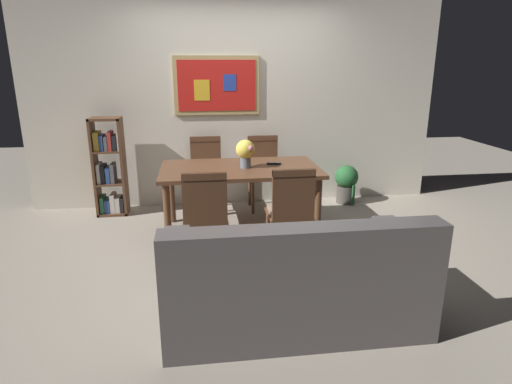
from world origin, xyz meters
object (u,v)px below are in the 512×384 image
at_px(potted_ivy, 346,183).
at_px(dining_chair_far_right, 264,166).
at_px(leather_couch, 294,285).
at_px(tv_remote, 274,163).
at_px(dining_table, 240,175).
at_px(dining_chair_near_right, 291,207).
at_px(flower_vase, 246,151).
at_px(bookshelf, 110,169).
at_px(dining_chair_near_left, 205,211).
at_px(dining_chair_far_left, 206,168).

bearing_deg(potted_ivy, dining_chair_far_right, -178.93).
relative_size(leather_couch, tv_remote, 11.24).
xyz_separation_m(dining_table, potted_ivy, (1.48, 0.82, -0.37)).
height_order(dining_chair_near_right, tv_remote, dining_chair_near_right).
height_order(dining_table, leather_couch, leather_couch).
bearing_deg(dining_table, flower_vase, -23.33).
height_order(leather_couch, flower_vase, flower_vase).
xyz_separation_m(dining_chair_near_right, flower_vase, (-0.32, 0.79, 0.36)).
height_order(leather_couch, bookshelf, bookshelf).
height_order(dining_chair_far_right, potted_ivy, dining_chair_far_right).
relative_size(dining_chair_near_right, dining_chair_near_left, 1.00).
xyz_separation_m(dining_chair_near_right, leather_couch, (-0.19, -1.02, -0.23)).
relative_size(dining_table, dining_chair_far_left, 1.84).
bearing_deg(dining_chair_near_left, leather_couch, -59.48).
height_order(dining_chair_far_left, leather_couch, dining_chair_far_left).
xyz_separation_m(dining_chair_near_left, leather_couch, (0.59, -1.00, -0.23)).
height_order(dining_chair_far_right, leather_couch, dining_chair_far_right).
relative_size(leather_couch, bookshelf, 1.52).
bearing_deg(dining_chair_near_left, tv_remote, 49.82).
bearing_deg(dining_chair_near_left, potted_ivy, 41.36).
bearing_deg(dining_chair_far_left, dining_chair_near_left, -91.76).
bearing_deg(dining_chair_far_right, dining_table, -115.33).
bearing_deg(tv_remote, dining_table, -167.73).
distance_m(leather_couch, flower_vase, 1.91).
height_order(dining_chair_near_left, flower_vase, flower_vase).
bearing_deg(potted_ivy, dining_chair_near_right, -124.03).
bearing_deg(leather_couch, dining_table, 96.02).
xyz_separation_m(leather_couch, tv_remote, (0.19, 1.92, 0.43)).
bearing_deg(tv_remote, bookshelf, 159.44).
bearing_deg(bookshelf, dining_table, -27.72).
xyz_separation_m(dining_chair_far_right, flower_vase, (-0.32, -0.82, 0.36)).
bearing_deg(dining_chair_far_left, flower_vase, -64.70).
xyz_separation_m(dining_table, dining_chair_near_left, (-0.39, -0.84, -0.11)).
relative_size(leather_couch, potted_ivy, 3.42).
xyz_separation_m(dining_chair_far_left, leather_couch, (0.54, -2.66, -0.23)).
height_order(dining_table, dining_chair_far_right, dining_chair_far_right).
xyz_separation_m(bookshelf, potted_ivy, (2.98, 0.03, -0.29)).
height_order(potted_ivy, flower_vase, flower_vase).
height_order(dining_chair_far_left, flower_vase, flower_vase).
bearing_deg(leather_couch, dining_chair_far_right, 85.99).
xyz_separation_m(dining_chair_near_right, tv_remote, (-0.00, 0.90, 0.20)).
bearing_deg(dining_chair_far_right, bookshelf, -179.71).
height_order(dining_chair_far_right, dining_chair_far_left, same).
distance_m(dining_chair_far_right, dining_chair_near_right, 1.61).
relative_size(dining_chair_near_left, tv_remote, 5.68).
xyz_separation_m(flower_vase, tv_remote, (0.32, 0.11, -0.17)).
bearing_deg(tv_remote, leather_couch, -95.60).
relative_size(bookshelf, flower_vase, 3.97).
height_order(dining_chair_near_left, tv_remote, dining_chair_near_left).
bearing_deg(dining_table, dining_chair_far_left, 112.65).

